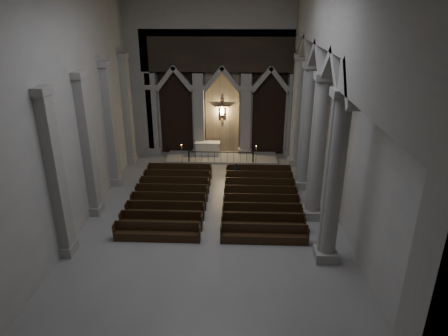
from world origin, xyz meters
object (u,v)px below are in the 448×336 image
object	(u,v)px
altar_rail	(221,156)
worshipper	(236,172)
candle_stand_left	(182,159)
altar	(208,148)
pews	(215,200)
candle_stand_right	(256,160)

from	to	relation	value
altar_rail	worshipper	distance (m)	3.25
worshipper	candle_stand_left	bearing A→B (deg)	144.08
altar	pews	bearing A→B (deg)	-82.22
candle_stand_left	candle_stand_right	size ratio (longest dim) A/B	1.03
altar	worshipper	xyz separation A→B (m)	(2.32, -4.61, -0.05)
altar_rail	candle_stand_right	world-z (taller)	candle_stand_right
worshipper	altar	bearing A→B (deg)	114.66
candle_stand_left	worshipper	bearing A→B (deg)	-33.83
altar	altar_rail	bearing A→B (deg)	-54.55
candle_stand_right	pews	distance (m)	7.03
altar	altar_rail	distance (m)	1.95
worshipper	pews	bearing A→B (deg)	-110.08
candle_stand_left	altar_rail	bearing A→B (deg)	5.68
pews	worshipper	distance (m)	3.87
candle_stand_left	worshipper	world-z (taller)	candle_stand_left
altar_rail	worshipper	size ratio (longest dim) A/B	4.03
altar_rail	pews	size ratio (longest dim) A/B	0.50
altar_rail	candle_stand_left	bearing A→B (deg)	-174.32
altar_rail	candle_stand_right	size ratio (longest dim) A/B	3.20
candle_stand_right	pews	world-z (taller)	candle_stand_right
candle_stand_right	worshipper	world-z (taller)	candle_stand_right
candle_stand_left	pews	distance (m)	7.02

